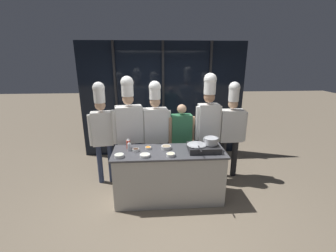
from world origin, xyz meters
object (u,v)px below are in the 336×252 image
(squeeze_bottle_clear, at_px, (129,146))
(chef_apprentice, at_px, (231,125))
(portable_stove, at_px, (203,148))
(prep_bowl_bean_sprouts, at_px, (119,156))
(prep_bowl_soy_glaze, at_px, (136,150))
(chef_head, at_px, (102,125))
(prep_bowl_mushrooms, at_px, (166,147))
(prep_bowl_onion, at_px, (145,155))
(prep_bowl_carrots, at_px, (148,148))
(squeeze_bottle_chili, at_px, (128,143))
(person_guest, at_px, (181,135))
(frying_pan, at_px, (197,143))
(chef_pastry, at_px, (208,118))
(stock_pot, at_px, (211,141))
(prep_bowl_noodles, at_px, (171,155))
(chef_sous, at_px, (129,125))
(chef_line, at_px, (155,125))

(squeeze_bottle_clear, bearing_deg, chef_apprentice, 18.17)
(portable_stove, relative_size, prep_bowl_bean_sprouts, 3.43)
(prep_bowl_soy_glaze, xyz_separation_m, chef_head, (-0.64, 0.60, 0.25))
(prep_bowl_mushrooms, distance_m, chef_head, 1.28)
(prep_bowl_onion, distance_m, chef_head, 1.17)
(prep_bowl_bean_sprouts, xyz_separation_m, chef_apprentice, (2.04, 0.88, 0.17))
(squeeze_bottle_clear, distance_m, prep_bowl_carrots, 0.32)
(chef_head, bearing_deg, prep_bowl_mushrooms, 146.66)
(squeeze_bottle_chili, height_order, person_guest, person_guest)
(frying_pan, bearing_deg, prep_bowl_mushrooms, 166.97)
(squeeze_bottle_chili, relative_size, chef_pastry, 0.09)
(squeeze_bottle_chili, distance_m, chef_apprentice, 2.01)
(squeeze_bottle_clear, relative_size, prep_bowl_soy_glaze, 1.39)
(stock_pot, distance_m, prep_bowl_onion, 1.09)
(prep_bowl_bean_sprouts, relative_size, prep_bowl_onion, 0.91)
(prep_bowl_carrots, bearing_deg, chef_pastry, 23.84)
(portable_stove, relative_size, prep_bowl_noodles, 3.70)
(chef_head, bearing_deg, squeeze_bottle_clear, 125.72)
(prep_bowl_bean_sprouts, xyz_separation_m, prep_bowl_onion, (0.39, -0.01, -0.00))
(chef_apprentice, bearing_deg, prep_bowl_noodles, 35.32)
(prep_bowl_soy_glaze, distance_m, chef_head, 0.91)
(squeeze_bottle_chili, height_order, chef_apprentice, chef_apprentice)
(portable_stove, relative_size, chef_pastry, 0.24)
(chef_sous, bearing_deg, prep_bowl_carrots, 114.07)
(prep_bowl_mushrooms, relative_size, chef_apprentice, 0.09)
(prep_bowl_onion, bearing_deg, chef_head, 134.41)
(squeeze_bottle_clear, bearing_deg, person_guest, 32.50)
(prep_bowl_mushrooms, bearing_deg, portable_stove, -10.21)
(stock_pot, bearing_deg, prep_bowl_carrots, 172.71)
(squeeze_bottle_chili, height_order, squeeze_bottle_clear, squeeze_bottle_chili)
(stock_pot, relative_size, prep_bowl_bean_sprouts, 1.70)
(prep_bowl_onion, bearing_deg, prep_bowl_carrots, 81.33)
(prep_bowl_soy_glaze, xyz_separation_m, chef_apprentice, (1.80, 0.67, 0.17))
(chef_sous, relative_size, chef_pastry, 0.98)
(prep_bowl_noodles, bearing_deg, chef_sous, 131.10)
(chef_sous, bearing_deg, frying_pan, 139.93)
(frying_pan, xyz_separation_m, chef_pastry, (0.33, 0.63, 0.25))
(squeeze_bottle_chili, bearing_deg, chef_apprentice, 15.48)
(prep_bowl_soy_glaze, relative_size, chef_line, 0.06)
(prep_bowl_soy_glaze, bearing_deg, squeeze_bottle_chili, 134.35)
(person_guest, relative_size, chef_pastry, 0.73)
(chef_sous, xyz_separation_m, person_guest, (0.97, 0.07, -0.25))
(squeeze_bottle_clear, bearing_deg, stock_pot, -3.81)
(squeeze_bottle_clear, relative_size, chef_sous, 0.07)
(chef_line, xyz_separation_m, chef_apprentice, (1.47, 0.04, -0.05))
(person_guest, xyz_separation_m, chef_apprentice, (0.98, 0.03, 0.16))
(stock_pot, distance_m, chef_pastry, 0.67)
(chef_pastry, bearing_deg, stock_pot, 78.03)
(squeeze_bottle_chili, bearing_deg, prep_bowl_bean_sprouts, -107.43)
(prep_bowl_soy_glaze, relative_size, prep_bowl_noodles, 0.80)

